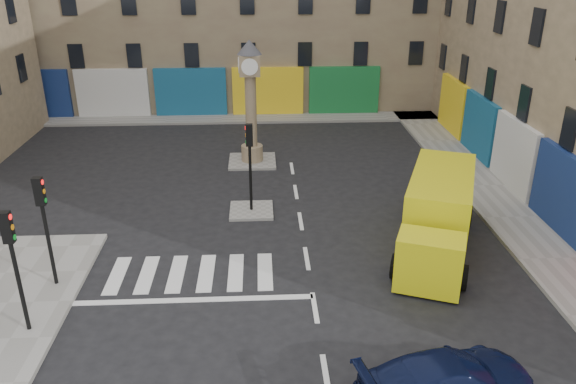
{
  "coord_description": "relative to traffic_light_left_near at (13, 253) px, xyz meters",
  "views": [
    {
      "loc": [
        -1.57,
        -13.37,
        10.12
      ],
      "look_at": [
        -0.6,
        5.4,
        2.0
      ],
      "focal_mm": 35.0,
      "sensor_mm": 36.0,
      "label": 1
    }
  ],
  "objects": [
    {
      "name": "navy_sedan",
      "position": [
        11.08,
        -3.28,
        -1.97
      ],
      "size": [
        4.78,
        2.84,
        1.3
      ],
      "primitive_type": "imported",
      "rotation": [
        0.0,
        0.0,
        1.81
      ],
      "color": "black",
      "rests_on": "ground"
    },
    {
      "name": "island_near",
      "position": [
        6.3,
        7.8,
        -2.56
      ],
      "size": [
        1.8,
        1.8,
        0.12
      ],
      "primitive_type": "cube",
      "color": "gray",
      "rests_on": "ground"
    },
    {
      "name": "ground",
      "position": [
        8.3,
        -0.2,
        -2.62
      ],
      "size": [
        120.0,
        120.0,
        0.0
      ],
      "primitive_type": "plane",
      "color": "black",
      "rests_on": "ground"
    },
    {
      "name": "sidewalk_right",
      "position": [
        17.0,
        9.8,
        -2.55
      ],
      "size": [
        2.6,
        30.0,
        0.15
      ],
      "primitive_type": "cube",
      "color": "gray",
      "rests_on": "ground"
    },
    {
      "name": "traffic_light_island",
      "position": [
        6.3,
        7.8,
        -0.03
      ],
      "size": [
        0.28,
        0.22,
        3.7
      ],
      "color": "black",
      "rests_on": "island_near"
    },
    {
      "name": "yellow_van",
      "position": [
        13.15,
        4.54,
        -1.33
      ],
      "size": [
        4.56,
        7.42,
        2.6
      ],
      "rotation": [
        0.0,
        0.0,
        -0.37
      ],
      "color": "yellow",
      "rests_on": "ground"
    },
    {
      "name": "clock_pillar",
      "position": [
        6.3,
        13.8,
        0.93
      ],
      "size": [
        1.2,
        1.2,
        6.1
      ],
      "color": "#9F8768",
      "rests_on": "island_far"
    },
    {
      "name": "island_far",
      "position": [
        6.3,
        13.8,
        -2.56
      ],
      "size": [
        2.4,
        2.4,
        0.12
      ],
      "primitive_type": "cube",
      "color": "gray",
      "rests_on": "ground"
    },
    {
      "name": "traffic_light_left_near",
      "position": [
        0.0,
        0.0,
        0.0
      ],
      "size": [
        0.28,
        0.22,
        3.7
      ],
      "color": "black",
      "rests_on": "sidewalk_left"
    },
    {
      "name": "traffic_light_left_far",
      "position": [
        0.0,
        2.4,
        0.0
      ],
      "size": [
        0.28,
        0.22,
        3.7
      ],
      "color": "black",
      "rests_on": "sidewalk_left"
    },
    {
      "name": "sidewalk_far",
      "position": [
        4.3,
        22.0,
        -2.55
      ],
      "size": [
        32.0,
        2.4,
        0.15
      ],
      "primitive_type": "cube",
      "color": "gray",
      "rests_on": "ground"
    }
  ]
}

